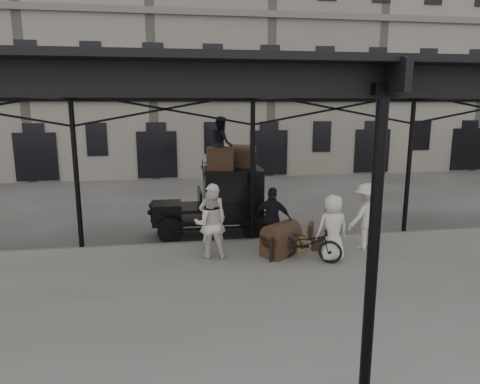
# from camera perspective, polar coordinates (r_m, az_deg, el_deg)

# --- Properties ---
(ground) EXTENTS (120.00, 120.00, 0.00)m
(ground) POSITION_cam_1_polar(r_m,az_deg,el_deg) (11.38, 3.49, -9.97)
(ground) COLOR #383533
(ground) RESTS_ON ground
(platform) EXTENTS (28.00, 8.00, 0.15)m
(platform) POSITION_cam_1_polar(r_m,az_deg,el_deg) (9.57, 6.13, -13.89)
(platform) COLOR slate
(platform) RESTS_ON ground
(canopy) EXTENTS (22.50, 9.00, 4.74)m
(canopy) POSITION_cam_1_polar(r_m,az_deg,el_deg) (8.92, 6.31, 14.20)
(canopy) COLOR black
(canopy) RESTS_ON ground
(building_frontage) EXTENTS (64.00, 8.00, 14.00)m
(building_frontage) POSITION_cam_1_polar(r_m,az_deg,el_deg) (28.55, -4.44, 17.28)
(building_frontage) COLOR slate
(building_frontage) RESTS_ON ground
(taxi) EXTENTS (3.65, 1.55, 2.18)m
(taxi) POSITION_cam_1_polar(r_m,az_deg,el_deg) (13.77, -2.34, -0.88)
(taxi) COLOR black
(taxi) RESTS_ON ground
(porter_left) EXTENTS (0.72, 0.47, 1.97)m
(porter_left) POSITION_cam_1_polar(r_m,az_deg,el_deg) (11.63, -3.71, -3.60)
(porter_left) COLOR beige
(porter_left) RESTS_ON platform
(porter_midleft) EXTENTS (0.97, 0.80, 1.82)m
(porter_midleft) POSITION_cam_1_polar(r_m,az_deg,el_deg) (11.41, -3.94, -4.29)
(porter_midleft) COLOR silver
(porter_midleft) RESTS_ON platform
(porter_centre) EXTENTS (0.92, 0.65, 1.76)m
(porter_centre) POSITION_cam_1_polar(r_m,az_deg,el_deg) (11.41, 12.23, -4.70)
(porter_centre) COLOR silver
(porter_centre) RESTS_ON platform
(porter_official) EXTENTS (1.15, 0.81, 1.81)m
(porter_official) POSITION_cam_1_polar(r_m,az_deg,el_deg) (11.89, 4.36, -3.67)
(porter_official) COLOR black
(porter_official) RESTS_ON platform
(porter_right) EXTENTS (1.39, 1.11, 1.88)m
(porter_right) POSITION_cam_1_polar(r_m,az_deg,el_deg) (12.58, 16.40, -3.10)
(porter_right) COLOR silver
(porter_right) RESTS_ON platform
(bicycle) EXTENTS (1.89, 1.44, 0.95)m
(bicycle) POSITION_cam_1_polar(r_m,az_deg,el_deg) (11.39, 8.99, -6.73)
(bicycle) COLOR black
(bicycle) RESTS_ON platform
(porter_roof) EXTENTS (0.68, 0.84, 1.64)m
(porter_roof) POSITION_cam_1_polar(r_m,az_deg,el_deg) (13.39, -2.48, 6.56)
(porter_roof) COLOR black
(porter_roof) RESTS_ON taxi
(steamer_trunk_roof_near) EXTENTS (0.91, 0.67, 0.61)m
(steamer_trunk_roof_near) POSITION_cam_1_polar(r_m,az_deg,el_deg) (13.29, -2.61, 4.27)
(steamer_trunk_roof_near) COLOR #40271D
(steamer_trunk_roof_near) RESTS_ON taxi
(steamer_trunk_roof_far) EXTENTS (0.97, 0.79, 0.61)m
(steamer_trunk_roof_far) POSITION_cam_1_polar(r_m,az_deg,el_deg) (13.84, 0.28, 4.58)
(steamer_trunk_roof_far) COLOR #40271D
(steamer_trunk_roof_far) RESTS_ON taxi
(steamer_trunk_platform) EXTENTS (1.21, 1.12, 0.76)m
(steamer_trunk_platform) POSITION_cam_1_polar(r_m,az_deg,el_deg) (11.75, 5.46, -6.55)
(steamer_trunk_platform) COLOR #40271D
(steamer_trunk_platform) RESTS_ON platform
(wicker_hamper) EXTENTS (0.71, 0.62, 0.50)m
(wicker_hamper) POSITION_cam_1_polar(r_m,az_deg,el_deg) (12.06, 7.21, -6.76)
(wicker_hamper) COLOR olive
(wicker_hamper) RESTS_ON platform
(suitcase_upright) EXTENTS (0.37, 0.61, 0.45)m
(suitcase_upright) POSITION_cam_1_polar(r_m,az_deg,el_deg) (13.36, 9.41, -5.10)
(suitcase_upright) COLOR #40271D
(suitcase_upright) RESTS_ON platform
(suitcase_flat) EXTENTS (0.61, 0.18, 0.40)m
(suitcase_flat) POSITION_cam_1_polar(r_m,az_deg,el_deg) (12.31, 10.93, -6.74)
(suitcase_flat) COLOR #40271D
(suitcase_flat) RESTS_ON platform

